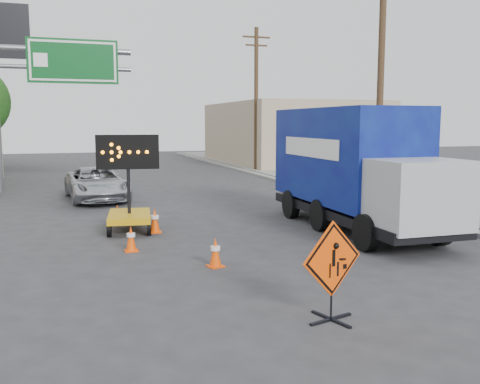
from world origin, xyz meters
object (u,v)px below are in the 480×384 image
pickup_truck (97,184)px  box_truck (354,175)px  arrow_board (129,210)px  construction_sign (332,268)px

pickup_truck → box_truck: box_truck is taller
arrow_board → pickup_truck: (-0.51, 6.86, 0.03)m
arrow_board → pickup_truck: arrow_board is taller
arrow_board → box_truck: (6.32, -1.72, 0.98)m
arrow_board → pickup_truck: bearing=102.0°
construction_sign → box_truck: box_truck is taller
construction_sign → pickup_truck: construction_sign is taller
construction_sign → pickup_truck: size_ratio=0.34×
arrow_board → construction_sign: bearing=-67.1°
construction_sign → arrow_board: arrow_board is taller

